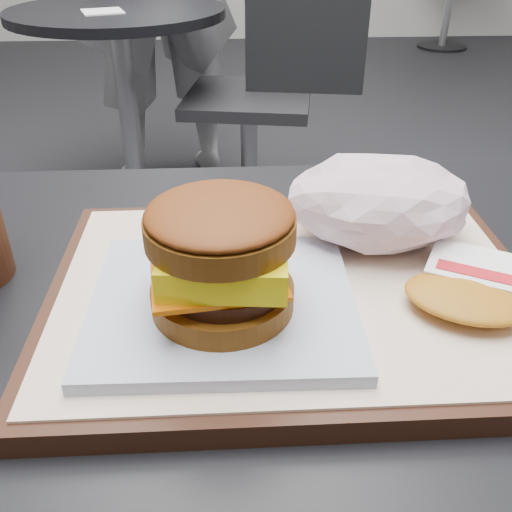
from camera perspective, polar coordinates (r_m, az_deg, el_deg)
The scene contains 8 objects.
customer_table at distance 0.57m, azimuth -0.98°, elevation -21.35°, with size 0.80×0.60×0.77m.
serving_tray at distance 0.45m, azimuth 3.71°, elevation -3.76°, with size 0.38×0.28×0.02m.
breakfast_sandwich at distance 0.39m, azimuth -3.39°, elevation -1.27°, with size 0.19×0.17×0.09m.
hash_brown at distance 0.46m, azimuth 21.34°, elevation -2.81°, with size 0.13×0.12×0.02m.
crumpled_wrapper at distance 0.50m, azimuth 12.24°, elevation 5.37°, with size 0.16×0.12×0.07m, color silver, non-canonical shape.
neighbor_table at distance 2.08m, azimuth -13.08°, elevation 17.57°, with size 0.70×0.70×0.75m.
napkin at distance 1.96m, azimuth -15.09°, elevation 22.54°, with size 0.12×0.12×0.00m, color white.
neighbor_chair at distance 2.03m, azimuth 1.25°, elevation 16.84°, with size 0.63×0.48×0.88m.
Camera 1 is at (-0.01, -0.34, 1.04)m, focal length 40.00 mm.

